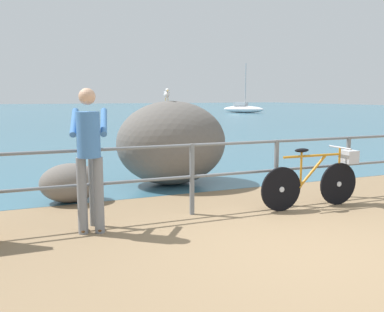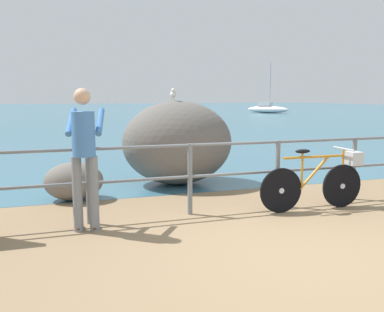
{
  "view_description": "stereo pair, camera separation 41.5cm",
  "coord_description": "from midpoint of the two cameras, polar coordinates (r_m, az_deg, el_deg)",
  "views": [
    {
      "loc": [
        -2.91,
        -3.57,
        1.69
      ],
      "look_at": [
        -0.54,
        2.23,
        0.78
      ],
      "focal_mm": 39.1,
      "sensor_mm": 36.0,
      "label": 1
    },
    {
      "loc": [
        -2.52,
        -3.71,
        1.69
      ],
      "look_at": [
        -0.54,
        2.23,
        0.78
      ],
      "focal_mm": 39.1,
      "sensor_mm": 36.0,
      "label": 2
    }
  ],
  "objects": [
    {
      "name": "ground_plane",
      "position": [
        23.86,
        -11.86,
        3.84
      ],
      "size": [
        120.0,
        120.0,
        0.1
      ],
      "primitive_type": "cube",
      "color": "#846B4C"
    },
    {
      "name": "sea_surface",
      "position": [
        51.79,
        -15.48,
        6.03
      ],
      "size": [
        120.0,
        90.0,
        0.01
      ],
      "primitive_type": "cube",
      "color": "#38667A",
      "rests_on": "ground_plane"
    },
    {
      "name": "promenade_railing",
      "position": [
        6.2,
        7.85,
        -1.61
      ],
      "size": [
        9.92,
        0.07,
        1.02
      ],
      "color": "slate",
      "rests_on": "ground_plane"
    },
    {
      "name": "bicycle",
      "position": [
        6.58,
        18.95,
        -2.95
      ],
      "size": [
        1.7,
        0.48,
        0.92
      ],
      "rotation": [
        0.0,
        0.0,
        -0.02
      ],
      "color": "black",
      "rests_on": "ground_plane"
    },
    {
      "name": "person_at_railing",
      "position": [
        5.27,
        -12.3,
        0.44
      ],
      "size": [
        0.54,
        0.67,
        1.78
      ],
      "rotation": [
        0.0,
        0.0,
        1.37
      ],
      "color": "slate",
      "rests_on": "ground_plane"
    },
    {
      "name": "breakwater_boulder_main",
      "position": [
        8.0,
        -0.49,
        1.81
      ],
      "size": [
        2.12,
        1.7,
        1.59
      ],
      "color": "#605B56",
      "rests_on": "ground"
    },
    {
      "name": "breakwater_boulder_left",
      "position": [
        7.02,
        -14.21,
        -3.36
      ],
      "size": [
        0.95,
        0.73,
        0.62
      ],
      "color": "#67605A",
      "rests_on": "ground"
    },
    {
      "name": "seagull",
      "position": [
        8.0,
        -1.13,
        8.53
      ],
      "size": [
        0.17,
        0.34,
        0.23
      ],
      "rotation": [
        0.0,
        0.0,
        4.49
      ],
      "color": "gold",
      "rests_on": "breakwater_boulder_main"
    },
    {
      "name": "sailboat",
      "position": [
        42.67,
        10.51,
        6.36
      ],
      "size": [
        3.62,
        4.33,
        4.9
      ],
      "rotation": [
        0.0,
        0.0,
        5.33
      ],
      "color": "white",
      "rests_on": "sea_surface"
    }
  ]
}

